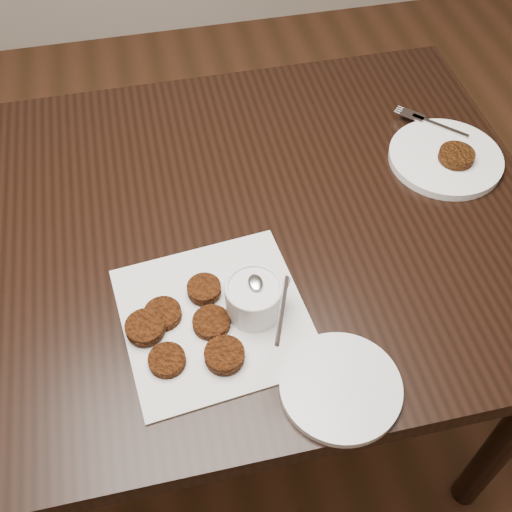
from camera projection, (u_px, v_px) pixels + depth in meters
The scene contains 7 objects.
floor at pixel (211, 453), 1.63m from camera, with size 4.00×4.00×0.00m, color #542F1C.
table at pixel (190, 339), 1.41m from camera, with size 1.38×0.88×0.75m, color black.
napkin at pixel (215, 317), 1.00m from camera, with size 0.29×0.29×0.00m, color silver.
sauce_ramekin at pixel (254, 286), 0.96m from camera, with size 0.12×0.12×0.13m, color silver, non-canonical shape.
patty_cluster at pixel (188, 328), 0.97m from camera, with size 0.22×0.22×0.02m, color #5A280B, non-canonical shape.
plate_with_patty at pixel (446, 155), 1.22m from camera, with size 0.22×0.22×0.03m, color white, non-canonical shape.
plate_empty at pixel (341, 387), 0.92m from camera, with size 0.18×0.18×0.01m, color silver.
Camera 1 is at (-0.02, -0.62, 1.60)m, focal length 43.80 mm.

